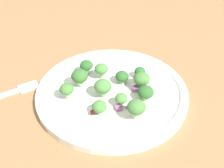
% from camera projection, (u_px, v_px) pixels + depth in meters
% --- Properties ---
extents(ground_plane, '(1.80, 1.80, 0.02)m').
position_uv_depth(ground_plane, '(112.00, 104.00, 0.55)').
color(ground_plane, olive).
extents(plate, '(0.27, 0.27, 0.02)m').
position_uv_depth(plate, '(112.00, 92.00, 0.55)').
color(plate, white).
rests_on(plate, ground_plane).
extents(dressing_pool, '(0.16, 0.16, 0.00)m').
position_uv_depth(dressing_pool, '(112.00, 90.00, 0.55)').
color(dressing_pool, white).
rests_on(dressing_pool, plate).
extents(broccoli_floret_0, '(0.03, 0.03, 0.03)m').
position_uv_depth(broccoli_floret_0, '(142.00, 79.00, 0.54)').
color(broccoli_floret_0, '#9EC684').
rests_on(broccoli_floret_0, plate).
extents(broccoli_floret_1, '(0.02, 0.02, 0.02)m').
position_uv_depth(broccoli_floret_1, '(101.00, 69.00, 0.56)').
color(broccoli_floret_1, '#8EB77A').
rests_on(broccoli_floret_1, plate).
extents(broccoli_floret_2, '(0.03, 0.03, 0.03)m').
position_uv_depth(broccoli_floret_2, '(80.00, 76.00, 0.54)').
color(broccoli_floret_2, '#9EC684').
rests_on(broccoli_floret_2, plate).
extents(broccoli_floret_3, '(0.02, 0.02, 0.02)m').
position_uv_depth(broccoli_floret_3, '(99.00, 107.00, 0.49)').
color(broccoli_floret_3, '#9EC684').
rests_on(broccoli_floret_3, plate).
extents(broccoli_floret_4, '(0.02, 0.02, 0.02)m').
position_uv_depth(broccoli_floret_4, '(67.00, 89.00, 0.52)').
color(broccoli_floret_4, '#9EC684').
rests_on(broccoli_floret_4, plate).
extents(broccoli_floret_5, '(0.03, 0.03, 0.03)m').
position_uv_depth(broccoli_floret_5, '(136.00, 107.00, 0.48)').
color(broccoli_floret_5, '#ADD18E').
rests_on(broccoli_floret_5, plate).
extents(broccoli_floret_6, '(0.03, 0.03, 0.03)m').
position_uv_depth(broccoli_floret_6, '(103.00, 87.00, 0.52)').
color(broccoli_floret_6, '#8EB77A').
rests_on(broccoli_floret_6, plate).
extents(broccoli_floret_7, '(0.03, 0.03, 0.03)m').
position_uv_depth(broccoli_floret_7, '(146.00, 92.00, 0.52)').
color(broccoli_floret_7, '#ADD18E').
rests_on(broccoli_floret_7, plate).
extents(broccoli_floret_8, '(0.02, 0.02, 0.02)m').
position_uv_depth(broccoli_floret_8, '(122.00, 77.00, 0.55)').
color(broccoli_floret_8, '#8EB77A').
rests_on(broccoli_floret_8, plate).
extents(broccoli_floret_9, '(0.02, 0.02, 0.02)m').
position_uv_depth(broccoli_floret_9, '(86.00, 66.00, 0.57)').
color(broccoli_floret_9, '#8EB77A').
rests_on(broccoli_floret_9, plate).
extents(broccoli_floret_10, '(0.02, 0.02, 0.02)m').
position_uv_depth(broccoli_floret_10, '(139.00, 71.00, 0.57)').
color(broccoli_floret_10, '#ADD18E').
rests_on(broccoli_floret_10, plate).
extents(broccoli_floret_11, '(0.02, 0.02, 0.02)m').
position_uv_depth(broccoli_floret_11, '(121.00, 99.00, 0.51)').
color(broccoli_floret_11, '#9EC684').
rests_on(broccoli_floret_11, plate).
extents(cranberry_0, '(0.01, 0.01, 0.01)m').
position_uv_depth(cranberry_0, '(143.00, 87.00, 0.55)').
color(cranberry_0, maroon).
rests_on(cranberry_0, plate).
extents(cranberry_1, '(0.01, 0.01, 0.01)m').
position_uv_depth(cranberry_1, '(93.00, 112.00, 0.49)').
color(cranberry_1, '#4C0A14').
rests_on(cranberry_1, plate).
extents(cranberry_2, '(0.01, 0.01, 0.01)m').
position_uv_depth(cranberry_2, '(124.00, 78.00, 0.57)').
color(cranberry_2, maroon).
rests_on(cranberry_2, plate).
extents(onion_bit_0, '(0.01, 0.01, 0.01)m').
position_uv_depth(onion_bit_0, '(132.00, 106.00, 0.51)').
color(onion_bit_0, '#934C84').
rests_on(onion_bit_0, plate).
extents(onion_bit_1, '(0.02, 0.02, 0.01)m').
position_uv_depth(onion_bit_1, '(119.00, 107.00, 0.51)').
color(onion_bit_1, '#A35B93').
rests_on(onion_bit_1, plate).
extents(onion_bit_2, '(0.01, 0.01, 0.01)m').
position_uv_depth(onion_bit_2, '(136.00, 88.00, 0.54)').
color(onion_bit_2, '#934C84').
rests_on(onion_bit_2, plate).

